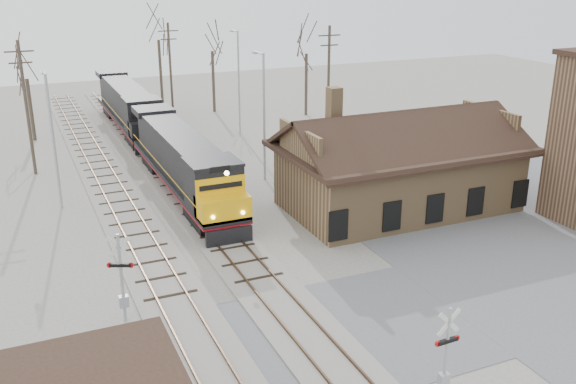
% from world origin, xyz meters
% --- Properties ---
extents(ground, '(140.00, 140.00, 0.00)m').
position_xyz_m(ground, '(0.00, 0.00, 0.00)').
color(ground, '#A29D93').
rests_on(ground, ground).
extents(road, '(60.00, 9.00, 0.03)m').
position_xyz_m(road, '(0.00, 0.00, 0.01)').
color(road, '#59595E').
rests_on(road, ground).
extents(parking_lot, '(22.00, 26.00, 0.03)m').
position_xyz_m(parking_lot, '(18.00, 4.00, 0.02)').
color(parking_lot, '#59595E').
rests_on(parking_lot, ground).
extents(track_main, '(3.40, 90.00, 0.24)m').
position_xyz_m(track_main, '(0.00, 15.00, 0.07)').
color(track_main, '#A29D93').
rests_on(track_main, ground).
extents(track_siding, '(3.40, 90.00, 0.24)m').
position_xyz_m(track_siding, '(-4.50, 15.00, 0.07)').
color(track_siding, '#A29D93').
rests_on(track_siding, ground).
extents(depot, '(15.20, 9.31, 7.90)m').
position_xyz_m(depot, '(11.99, 12.00, 2.41)').
color(depot, '#90704A').
rests_on(depot, ground).
extents(locomotive_lead, '(2.93, 19.65, 4.36)m').
position_xyz_m(locomotive_lead, '(0.00, 19.77, 2.29)').
color(locomotive_lead, black).
rests_on(locomotive_lead, ground).
extents(locomotive_trailing, '(2.93, 19.65, 4.13)m').
position_xyz_m(locomotive_trailing, '(0.00, 39.70, 2.29)').
color(locomotive_trailing, black).
rests_on(locomotive_trailing, ground).
extents(crossbuck_near, '(1.07, 0.28, 3.75)m').
position_xyz_m(crossbuck_near, '(2.72, -5.39, 1.78)').
color(crossbuck_near, '#A5A8AD').
rests_on(crossbuck_near, ground).
extents(crossbuck_far, '(1.11, 0.56, 4.15)m').
position_xyz_m(crossbuck_far, '(-6.85, 4.85, 1.94)').
color(crossbuck_far, '#A5A8AD').
rests_on(crossbuck_far, ground).
extents(streetlight_a, '(0.25, 2.04, 8.71)m').
position_xyz_m(streetlight_a, '(-8.07, 20.85, 4.89)').
color(streetlight_a, '#A5A8AD').
rests_on(streetlight_a, ground).
extents(streetlight_b, '(0.25, 2.04, 9.21)m').
position_xyz_m(streetlight_b, '(6.25, 20.93, 5.14)').
color(streetlight_b, '#A5A8AD').
rests_on(streetlight_b, ground).
extents(streetlight_c, '(0.25, 2.04, 9.47)m').
position_xyz_m(streetlight_c, '(9.01, 33.99, 5.28)').
color(streetlight_c, '#A5A8AD').
rests_on(streetlight_c, ground).
extents(utility_pole_a, '(2.00, 0.24, 9.94)m').
position_xyz_m(utility_pole_a, '(-9.17, 28.98, 5.20)').
color(utility_pole_a, '#382D23').
rests_on(utility_pole_a, ground).
extents(utility_pole_b, '(2.00, 0.24, 9.62)m').
position_xyz_m(utility_pole_b, '(4.96, 42.83, 5.03)').
color(utility_pole_b, '#382D23').
rests_on(utility_pole_b, ground).
extents(utility_pole_c, '(2.00, 0.24, 10.24)m').
position_xyz_m(utility_pole_c, '(14.70, 27.22, 5.35)').
color(utility_pole_c, '#382D23').
rests_on(utility_pole_c, ground).
extents(tree_b, '(3.69, 3.69, 9.03)m').
position_xyz_m(tree_b, '(-8.60, 39.58, 6.42)').
color(tree_b, '#382D23').
rests_on(tree_b, ground).
extents(tree_c, '(4.78, 4.78, 11.72)m').
position_xyz_m(tree_c, '(5.66, 50.45, 8.35)').
color(tree_c, '#382D23').
rests_on(tree_c, ground).
extents(tree_d, '(4.28, 4.28, 10.49)m').
position_xyz_m(tree_d, '(9.90, 44.48, 7.47)').
color(tree_d, '#382D23').
rests_on(tree_d, ground).
extents(tree_e, '(4.24, 4.24, 10.40)m').
position_xyz_m(tree_e, '(18.24, 39.07, 7.40)').
color(tree_e, '#382D23').
rests_on(tree_e, ground).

